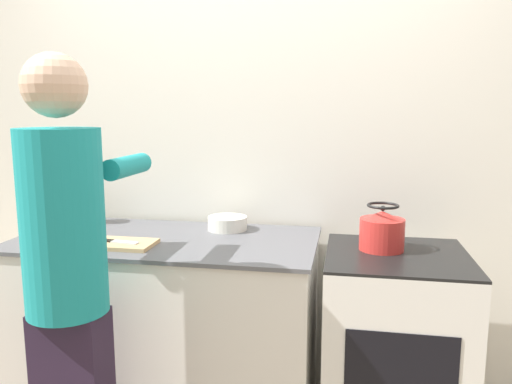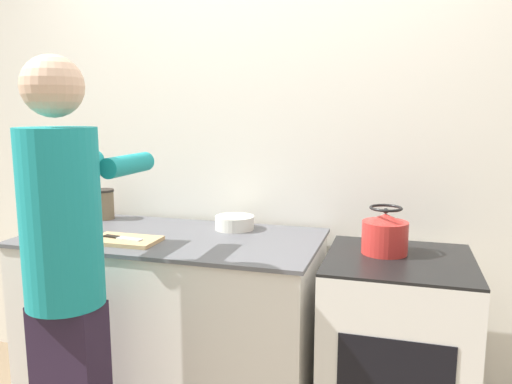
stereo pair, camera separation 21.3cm
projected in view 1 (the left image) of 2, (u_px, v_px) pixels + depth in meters
name	position (u px, v px, depth m)	size (l,w,h in m)	color
wall_back	(251.00, 153.00, 2.64)	(8.00, 0.05, 2.60)	silver
counter	(169.00, 330.00, 2.43)	(1.42, 0.72, 0.93)	silver
oven	(393.00, 354.00, 2.20)	(0.60, 0.61, 0.92)	silver
person	(68.00, 270.00, 1.81)	(0.33, 0.57, 1.72)	#271A2E
cutting_board	(120.00, 244.00, 2.22)	(0.31, 0.19, 0.02)	tan
knife	(116.00, 241.00, 2.21)	(0.20, 0.06, 0.01)	silver
kettle	(382.00, 231.00, 2.17)	(0.19, 0.19, 0.20)	red
bowl_prep	(227.00, 223.00, 2.51)	(0.20, 0.20, 0.07)	silver
bowl_mixing	(59.00, 233.00, 2.31)	(0.19, 0.19, 0.07)	#C6B789
canister_jar	(88.00, 207.00, 2.67)	(0.12, 0.12, 0.16)	#756047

